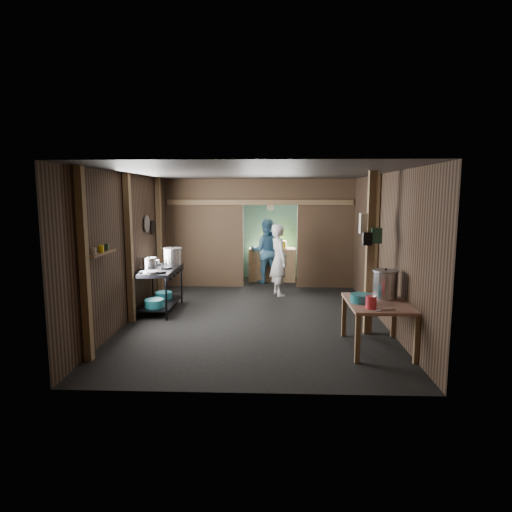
{
  "coord_description": "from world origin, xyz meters",
  "views": [
    {
      "loc": [
        0.3,
        -8.09,
        2.23
      ],
      "look_at": [
        0.0,
        -0.2,
        1.1
      ],
      "focal_mm": 30.13,
      "sensor_mm": 36.0,
      "label": 1
    }
  ],
  "objects_px": {
    "gas_range": "(159,290)",
    "cook": "(279,260)",
    "stock_pot": "(385,285)",
    "yellow_tub": "(279,245)",
    "prep_table": "(377,325)",
    "pink_bucket": "(371,302)",
    "stove_pot_large": "(173,257)"
  },
  "relations": [
    {
      "from": "gas_range",
      "to": "cook",
      "type": "height_order",
      "value": "cook"
    },
    {
      "from": "stock_pot",
      "to": "yellow_tub",
      "type": "distance_m",
      "value": 4.95
    },
    {
      "from": "prep_table",
      "to": "gas_range",
      "type": "bearing_deg",
      "value": 152.45
    },
    {
      "from": "gas_range",
      "to": "prep_table",
      "type": "relative_size",
      "value": 1.18
    },
    {
      "from": "gas_range",
      "to": "stock_pot",
      "type": "distance_m",
      "value": 4.25
    },
    {
      "from": "pink_bucket",
      "to": "yellow_tub",
      "type": "xyz_separation_m",
      "value": [
        -1.17,
        5.32,
        0.16
      ]
    },
    {
      "from": "stove_pot_large",
      "to": "stock_pot",
      "type": "relative_size",
      "value": 0.81
    },
    {
      "from": "gas_range",
      "to": "pink_bucket",
      "type": "xyz_separation_m",
      "value": [
        3.52,
        -2.3,
        0.37
      ]
    },
    {
      "from": "prep_table",
      "to": "cook",
      "type": "xyz_separation_m",
      "value": [
        -1.38,
        3.32,
        0.45
      ]
    },
    {
      "from": "stove_pot_large",
      "to": "yellow_tub",
      "type": "distance_m",
      "value": 3.35
    },
    {
      "from": "prep_table",
      "to": "yellow_tub",
      "type": "xyz_separation_m",
      "value": [
        -1.35,
        4.96,
        0.6
      ]
    },
    {
      "from": "prep_table",
      "to": "pink_bucket",
      "type": "relative_size",
      "value": 6.78
    },
    {
      "from": "yellow_tub",
      "to": "gas_range",
      "type": "bearing_deg",
      "value": -127.97
    },
    {
      "from": "pink_bucket",
      "to": "yellow_tub",
      "type": "distance_m",
      "value": 5.45
    },
    {
      "from": "gas_range",
      "to": "stock_pot",
      "type": "relative_size",
      "value": 3.15
    },
    {
      "from": "stove_pot_large",
      "to": "pink_bucket",
      "type": "xyz_separation_m",
      "value": [
        3.35,
        -2.79,
        -0.2
      ]
    },
    {
      "from": "gas_range",
      "to": "stock_pot",
      "type": "height_order",
      "value": "stock_pot"
    },
    {
      "from": "prep_table",
      "to": "yellow_tub",
      "type": "height_order",
      "value": "yellow_tub"
    },
    {
      "from": "yellow_tub",
      "to": "prep_table",
      "type": "bearing_deg",
      "value": -74.76
    },
    {
      "from": "pink_bucket",
      "to": "cook",
      "type": "bearing_deg",
      "value": 107.98
    },
    {
      "from": "stove_pot_large",
      "to": "stock_pot",
      "type": "distance_m",
      "value": 4.29
    },
    {
      "from": "stove_pot_large",
      "to": "pink_bucket",
      "type": "distance_m",
      "value": 4.37
    },
    {
      "from": "prep_table",
      "to": "yellow_tub",
      "type": "distance_m",
      "value": 5.17
    },
    {
      "from": "stock_pot",
      "to": "pink_bucket",
      "type": "relative_size",
      "value": 2.55
    },
    {
      "from": "stove_pot_large",
      "to": "pink_bucket",
      "type": "bearing_deg",
      "value": -39.77
    },
    {
      "from": "stock_pot",
      "to": "cook",
      "type": "distance_m",
      "value": 3.44
    },
    {
      "from": "gas_range",
      "to": "yellow_tub",
      "type": "xyz_separation_m",
      "value": [
        2.36,
        3.02,
        0.54
      ]
    },
    {
      "from": "stock_pot",
      "to": "cook",
      "type": "height_order",
      "value": "cook"
    },
    {
      "from": "pink_bucket",
      "to": "cook",
      "type": "xyz_separation_m",
      "value": [
        -1.19,
        3.68,
        0.01
      ]
    },
    {
      "from": "yellow_tub",
      "to": "cook",
      "type": "bearing_deg",
      "value": -91.01
    },
    {
      "from": "pink_bucket",
      "to": "stove_pot_large",
      "type": "bearing_deg",
      "value": 140.23
    },
    {
      "from": "stock_pot",
      "to": "pink_bucket",
      "type": "xyz_separation_m",
      "value": [
        -0.34,
        -0.6,
        -0.12
      ]
    }
  ]
}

